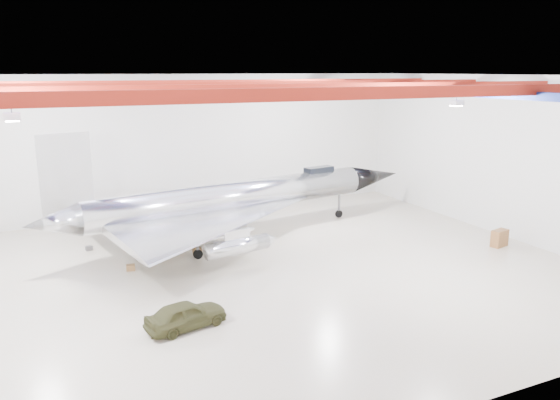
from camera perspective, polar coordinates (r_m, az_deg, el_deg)
name	(u,v)px	position (r m, az deg, el deg)	size (l,w,h in m)	color
floor	(230,276)	(31.11, -5.20, -7.90)	(40.00, 40.00, 0.00)	#C3B49B
wall_back	(165,146)	(43.84, -11.94, 5.54)	(40.00, 40.00, 0.00)	silver
wall_right	(504,156)	(40.65, 22.32, 4.23)	(30.00, 30.00, 0.00)	silver
ceiling	(226,76)	(29.00, -5.67, 12.79)	(40.00, 40.00, 0.00)	#0A0F38
ceiling_structure	(226,89)	(29.01, -5.64, 11.46)	(39.50, 29.50, 1.08)	maroon
jet_aircraft	(234,201)	(37.32, -4.78, -0.10)	(28.86, 19.04, 7.90)	silver
jeep	(186,315)	(25.26, -9.80, -11.74)	(1.48, 3.68, 1.25)	#3C3C1E
desk	(500,238)	(38.62, 21.96, -3.72)	(1.22, 0.61, 1.12)	brown
crate_ply	(131,268)	(32.91, -15.34, -6.82)	(0.49, 0.39, 0.34)	olive
toolbox_red	(184,233)	(38.96, -10.05, -3.40)	(0.44, 0.36, 0.31)	#A01011
parts_bin	(230,236)	(37.64, -5.25, -3.76)	(0.59, 0.47, 0.41)	olive
crate_small	(89,248)	(37.26, -19.33, -4.77)	(0.41, 0.33, 0.28)	#59595B
tool_chest	(267,239)	(36.80, -1.35, -4.10)	(0.46, 0.46, 0.42)	#A01011
oil_barrel	(197,251)	(34.94, -8.65, -5.27)	(0.52, 0.42, 0.37)	olive
spares_box	(239,231)	(38.87, -4.35, -3.20)	(0.43, 0.43, 0.39)	#59595B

